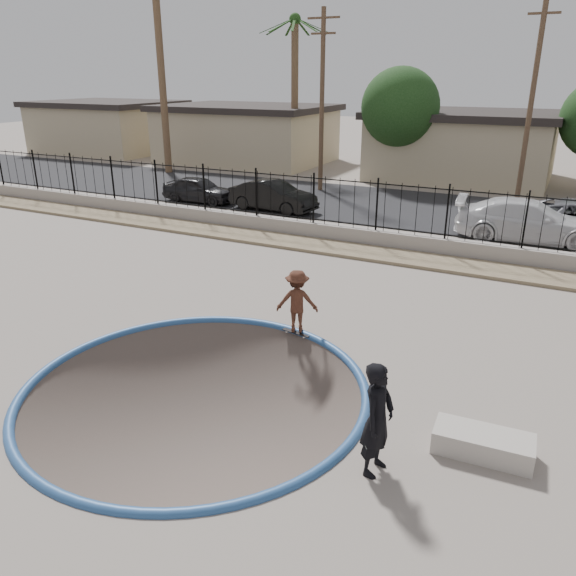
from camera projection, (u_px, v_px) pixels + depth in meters
The scene contains 22 objects.
ground at pixel (387, 261), 22.54m from camera, with size 120.00×120.00×2.20m, color gray.
bowl_pit at pixel (196, 390), 11.30m from camera, with size 6.84×6.84×1.80m, color #473C36, non-canonical shape.
coping_ring at pixel (196, 390), 11.30m from camera, with size 7.04×7.04×0.20m, color #295086.
rock_strip at pixel (365, 252), 19.79m from camera, with size 42.00×1.60×0.11m, color #948561.
retaining_wall at pixel (375, 238), 20.62m from camera, with size 42.00×0.45×0.60m, color gray.
fence at pixel (377, 206), 20.19m from camera, with size 40.00×0.04×1.80m.
street at pixel (420, 209), 26.31m from camera, with size 90.00×8.00×0.04m, color black.
house_west_far at pixel (108, 126), 45.26m from camera, with size 10.60×8.60×3.90m.
house_west at pixel (247, 133), 39.82m from camera, with size 11.60×8.60×3.90m.
house_center at pixel (463, 144), 33.53m from camera, with size 10.60×8.60×3.90m.
palm_left at pixel (159, 37), 33.09m from camera, with size 2.30×2.30×11.30m.
palm_mid at pixel (295, 60), 33.95m from camera, with size 2.30×2.30×9.30m.
utility_pole_left at pixel (322, 99), 28.81m from camera, with size 1.70×0.24×9.00m.
utility_pole_mid at pixel (532, 98), 24.53m from camera, with size 1.70×0.24×9.50m.
street_tree_left at pixel (400, 107), 31.08m from camera, with size 4.32×4.32×6.36m.
skater at pixel (297, 305), 13.43m from camera, with size 1.00×0.58×1.55m, color brown.
skateboard at pixel (297, 332), 13.68m from camera, with size 0.79×0.31×0.07m.
videographer at pixel (378, 419), 8.68m from camera, with size 0.70×0.46×1.91m, color black.
concrete_ledge at pixel (483, 444), 9.34m from camera, with size 1.60×0.70×0.40m, color #AFA69B.
car_a at pixel (199, 189), 27.40m from camera, with size 1.46×3.63×1.24m, color black.
car_b at pixel (273, 196), 25.64m from camera, with size 1.44×4.12×1.36m, color black.
car_c at pixel (528, 221), 20.96m from camera, with size 2.15×5.29×1.53m, color silver.
Camera 1 is at (6.07, -8.93, 5.97)m, focal length 35.00 mm.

